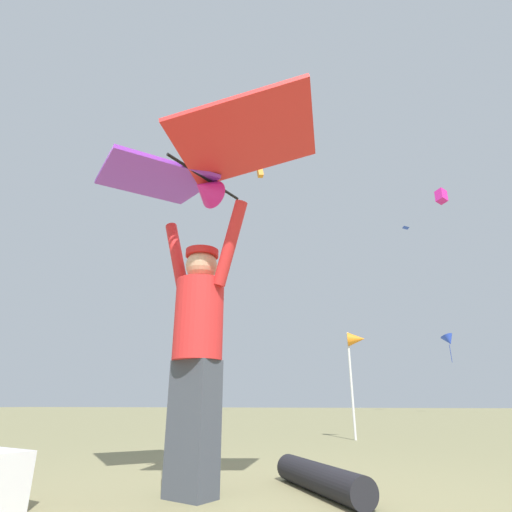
{
  "coord_description": "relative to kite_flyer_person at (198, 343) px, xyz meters",
  "views": [
    {
      "loc": [
        0.89,
        -2.3,
        0.55
      ],
      "look_at": [
        -0.28,
        1.69,
        2.07
      ],
      "focal_mm": 28.3,
      "sensor_mm": 36.0,
      "label": 1
    }
  ],
  "objects": [
    {
      "name": "held_stunt_kite",
      "position": [
        -0.03,
        -0.09,
        1.35
      ],
      "size": [
        2.08,
        1.4,
        0.44
      ],
      "color": "black"
    },
    {
      "name": "distant_kite_magenta_high_left",
      "position": [
        7.78,
        31.36,
        16.34
      ],
      "size": [
        1.09,
        1.28,
        1.38
      ],
      "color": "#DB2393"
    },
    {
      "name": "distant_kite_orange_high_right",
      "position": [
        -6.71,
        25.47,
        17.65
      ],
      "size": [
        0.67,
        0.62,
        0.76
      ],
      "color": "orange"
    },
    {
      "name": "distant_kite_green_low_right",
      "position": [
        -10.88,
        22.8,
        6.97
      ],
      "size": [
        0.84,
        1.26,
        1.48
      ],
      "color": "green"
    },
    {
      "name": "marker_flag",
      "position": [
        0.83,
        4.6,
        0.54
      ],
      "size": [
        0.3,
        0.24,
        1.7
      ],
      "color": "silver",
      "rests_on": "ground"
    },
    {
      "name": "distant_kite_blue_far_center",
      "position": [
        4.69,
        32.3,
        14.19
      ],
      "size": [
        0.65,
        0.67,
        0.23
      ],
      "color": "blue"
    },
    {
      "name": "kite_flyer_person",
      "position": [
        0.0,
        0.0,
        0.0
      ],
      "size": [
        0.79,
        0.43,
        1.92
      ],
      "color": "#424751",
      "rests_on": "ground"
    },
    {
      "name": "spare_kite_bag",
      "position": [
        0.74,
        0.38,
        -0.85
      ],
      "size": [
        0.75,
        0.97,
        0.18
      ],
      "primitive_type": "cylinder",
      "rotation": [
        0.0,
        1.57,
        2.18
      ],
      "color": "black",
      "rests_on": "ground"
    },
    {
      "name": "distant_kite_blue_low_left",
      "position": [
        6.3,
        29.99,
        3.99
      ],
      "size": [
        1.37,
        1.32,
        2.07
      ],
      "color": "blue"
    }
  ]
}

